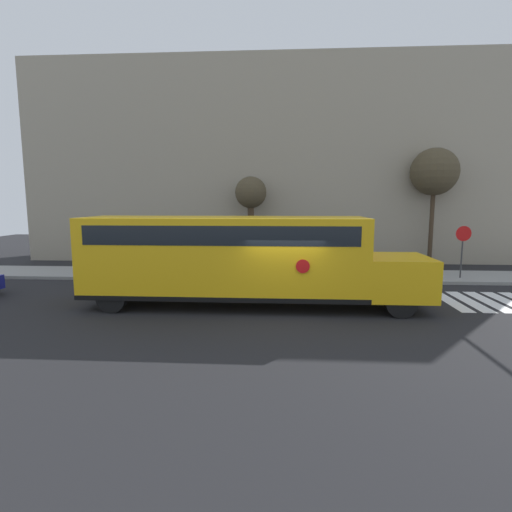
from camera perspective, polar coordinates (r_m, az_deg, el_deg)
The scene contains 8 objects.
ground_plane at distance 13.59m, azimuth 4.08°, elevation -8.10°, with size 60.00×60.00×0.00m, color black.
sidewalk_strip at distance 19.90m, azimuth 3.96°, elevation -2.74°, with size 44.00×3.00×0.15m.
building_backdrop at distance 26.17m, azimuth 4.02°, elevation 13.11°, with size 32.00×4.00×12.26m.
crosswalk_stripes at distance 17.51m, azimuth 31.27°, elevation -5.59°, with size 4.00×3.20×0.01m.
school_bus at distance 14.05m, azimuth -2.53°, elevation 0.01°, with size 11.94×2.57×3.18m.
stop_sign at distance 20.90m, azimuth 27.42°, elevation 1.44°, with size 0.70×0.10×2.59m.
tree_near_sidewalk at distance 23.10m, azimuth -0.75°, elevation 8.63°, with size 1.81×1.81×5.12m.
tree_far_sidewalk at distance 24.78m, azimuth 24.14°, elevation 10.83°, with size 2.62×2.62×6.66m.
Camera 1 is at (-0.13, -13.06, 3.74)m, focal length 28.00 mm.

